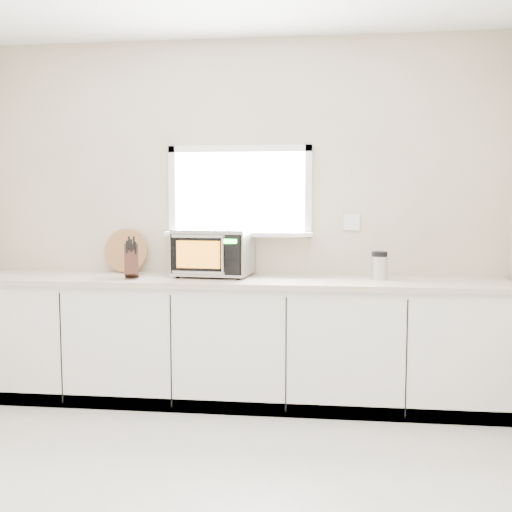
# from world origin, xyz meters

# --- Properties ---
(back_wall) EXTENTS (4.00, 0.17, 2.70)m
(back_wall) POSITION_xyz_m (0.00, 2.00, 1.36)
(back_wall) COLOR beige
(back_wall) RESTS_ON ground
(cabinets) EXTENTS (3.92, 0.60, 0.88)m
(cabinets) POSITION_xyz_m (0.00, 1.70, 0.44)
(cabinets) COLOR white
(cabinets) RESTS_ON ground
(countertop) EXTENTS (3.92, 0.64, 0.04)m
(countertop) POSITION_xyz_m (0.00, 1.69, 0.90)
(countertop) COLOR beige
(countertop) RESTS_ON cabinets
(microwave) EXTENTS (0.58, 0.49, 0.35)m
(microwave) POSITION_xyz_m (-0.17, 1.79, 1.10)
(microwave) COLOR black
(microwave) RESTS_ON countertop
(knife_block) EXTENTS (0.16, 0.23, 0.31)m
(knife_block) POSITION_xyz_m (-0.74, 1.62, 1.05)
(knife_block) COLOR #412217
(knife_block) RESTS_ON countertop
(cutting_board) EXTENTS (0.34, 0.08, 0.34)m
(cutting_board) POSITION_xyz_m (-0.89, 1.94, 1.09)
(cutting_board) COLOR #975B3A
(cutting_board) RESTS_ON countertop
(coffee_grinder) EXTENTS (0.14, 0.14, 0.20)m
(coffee_grinder) POSITION_xyz_m (1.04, 1.75, 1.02)
(coffee_grinder) COLOR #BABDC2
(coffee_grinder) RESTS_ON countertop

